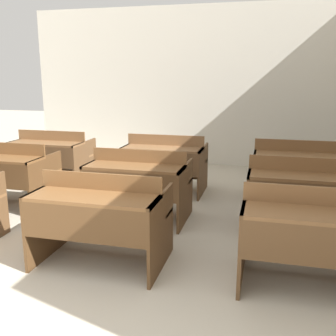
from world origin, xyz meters
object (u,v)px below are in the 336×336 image
(bench_front_center, at_px, (100,215))
(wastepaper_bin, at_px, (330,177))
(bench_second_center, at_px, (138,182))
(bench_second_left, at_px, (5,172))
(bench_second_right, at_px, (302,193))
(bench_front_right, at_px, (314,234))
(bench_third_right, at_px, (297,168))
(bench_third_left, at_px, (51,155))
(bench_third_center, at_px, (165,161))

(bench_front_center, distance_m, wastepaper_bin, 3.75)
(bench_second_center, bearing_deg, wastepaper_bin, 38.23)
(bench_second_left, height_order, bench_second_right, same)
(bench_front_right, bearing_deg, bench_second_left, 162.33)
(bench_second_left, bearing_deg, bench_front_center, -32.79)
(bench_second_right, distance_m, bench_third_right, 1.12)
(bench_third_left, height_order, bench_third_right, same)
(bench_front_right, height_order, bench_second_left, same)
(bench_third_right, bearing_deg, bench_third_left, -179.92)
(bench_front_right, xyz_separation_m, bench_second_center, (-1.79, 1.11, 0.00))
(bench_third_left, bearing_deg, bench_third_center, 0.59)
(bench_second_right, bearing_deg, bench_second_center, -179.56)
(bench_second_center, relative_size, bench_second_right, 1.00)
(bench_second_center, distance_m, wastepaper_bin, 2.96)
(bench_third_left, relative_size, bench_third_right, 1.00)
(bench_front_center, relative_size, bench_front_right, 1.00)
(bench_third_right, xyz_separation_m, wastepaper_bin, (0.52, 0.69, -0.26))
(bench_third_center, distance_m, bench_third_right, 1.79)
(bench_front_right, distance_m, bench_third_center, 2.87)
(bench_second_left, xyz_separation_m, bench_third_right, (3.57, 1.11, 0.00))
(bench_front_center, xyz_separation_m, bench_third_center, (-0.01, 2.28, 0.00))
(bench_front_center, distance_m, bench_second_left, 2.14)
(bench_second_right, height_order, wastepaper_bin, bench_second_right)
(bench_front_center, relative_size, bench_third_left, 1.00)
(bench_front_center, bearing_deg, bench_third_center, 90.38)
(bench_second_right, bearing_deg, bench_third_left, 162.57)
(bench_front_right, distance_m, bench_second_center, 2.11)
(bench_front_right, height_order, bench_second_center, same)
(bench_front_center, bearing_deg, bench_second_left, 147.21)
(bench_front_right, bearing_deg, bench_second_center, 148.34)
(bench_front_right, distance_m, bench_second_right, 1.12)
(bench_front_right, relative_size, bench_second_left, 1.00)
(wastepaper_bin, bearing_deg, bench_third_left, -170.35)
(bench_second_right, distance_m, wastepaper_bin, 1.91)
(bench_second_right, distance_m, bench_third_center, 2.10)
(bench_front_right, xyz_separation_m, wastepaper_bin, (0.53, 2.93, -0.26))
(bench_third_right, bearing_deg, bench_second_left, -162.77)
(bench_front_right, xyz_separation_m, bench_third_center, (-1.78, 2.26, 0.00))
(bench_second_center, bearing_deg, bench_third_left, 147.50)
(bench_front_center, bearing_deg, bench_front_right, 0.72)
(bench_second_left, bearing_deg, bench_third_center, 32.17)
(bench_front_right, distance_m, bench_third_right, 2.24)
(bench_third_left, bearing_deg, bench_third_right, 0.08)
(bench_third_right, distance_m, wastepaper_bin, 0.90)
(bench_second_center, distance_m, bench_third_right, 2.13)
(bench_front_center, xyz_separation_m, wastepaper_bin, (2.29, 2.96, -0.26))
(bench_second_left, bearing_deg, bench_front_right, -17.67)
(bench_second_left, bearing_deg, bench_third_left, 90.29)
(bench_front_center, xyz_separation_m, bench_third_left, (-1.80, 2.26, 0.00))
(bench_second_left, distance_m, bench_third_center, 2.10)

